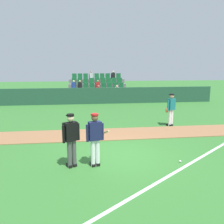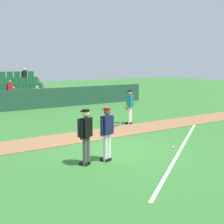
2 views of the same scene
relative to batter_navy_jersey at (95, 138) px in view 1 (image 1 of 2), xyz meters
The scene contains 9 objects.
ground_plane 1.63m from the batter_navy_jersey, 41.98° to the left, with size 80.00×80.00×0.00m, color #33702D.
infield_dirt_path 3.69m from the batter_navy_jersey, 74.07° to the left, with size 28.00×1.89×0.03m, color #936642.
foul_line_chalk 4.11m from the batter_navy_jersey, ahead, with size 12.00×0.10×0.01m, color white.
dugout_fence 12.38m from the batter_navy_jersey, 85.47° to the left, with size 20.00×0.16×1.38m, color #234C38.
stadium_bleachers 14.67m from the batter_navy_jersey, 86.19° to the left, with size 5.55×3.80×2.70m.
batter_navy_jersey is the anchor object (origin of this frame).
umpire_home_plate 0.77m from the batter_navy_jersey, behind, with size 0.54×0.44×1.76m.
runner_teal_jersey 6.26m from the batter_navy_jersey, 46.65° to the left, with size 0.65×0.42×1.76m.
baseball 3.02m from the batter_navy_jersey, ahead, with size 0.07×0.07×0.07m, color white.
Camera 1 is at (-1.30, -7.88, 3.24)m, focal length 36.63 mm.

